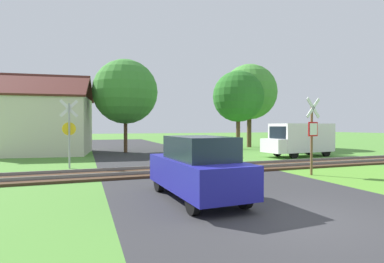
# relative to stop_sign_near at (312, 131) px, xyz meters

# --- Properties ---
(ground_plane) EXTENTS (160.00, 160.00, 0.00)m
(ground_plane) POSITION_rel_stop_sign_near_xyz_m (-4.49, -4.72, -1.84)
(ground_plane) COLOR #4C8433
(road_asphalt) EXTENTS (7.87, 80.00, 0.01)m
(road_asphalt) POSITION_rel_stop_sign_near_xyz_m (-4.49, -2.72, -1.84)
(road_asphalt) COLOR #2D2D30
(road_asphalt) RESTS_ON ground
(rail_track) EXTENTS (60.00, 2.60, 0.22)m
(rail_track) POSITION_rel_stop_sign_near_xyz_m (-4.49, 2.83, -1.78)
(rail_track) COLOR #422D1E
(rail_track) RESTS_ON ground
(stop_sign_near) EXTENTS (0.86, 0.23, 3.27)m
(stop_sign_near) POSITION_rel_stop_sign_near_xyz_m (0.00, 0.00, 0.00)
(stop_sign_near) COLOR brown
(stop_sign_near) RESTS_ON ground
(crossing_sign_far) EXTENTS (0.87, 0.20, 3.37)m
(crossing_sign_far) POSITION_rel_stop_sign_near_xyz_m (-9.72, 5.67, 0.10)
(crossing_sign_far) COLOR #9E9EA5
(crossing_sign_far) RESTS_ON ground
(house) EXTENTS (7.47, 6.62, 5.88)m
(house) POSITION_rel_stop_sign_near_xyz_m (-11.96, 14.40, 0.39)
(house) COLOR beige
(house) RESTS_ON ground
(tree_far) EXTENTS (5.41, 5.41, 8.13)m
(tree_far) POSITION_rel_stop_sign_near_xyz_m (6.28, 15.71, 3.57)
(tree_far) COLOR #513823
(tree_far) RESTS_ON ground
(tree_right) EXTENTS (4.56, 4.56, 7.01)m
(tree_right) POSITION_rel_stop_sign_near_xyz_m (3.95, 13.70, 2.87)
(tree_right) COLOR #513823
(tree_right) RESTS_ON ground
(tree_center) EXTENTS (5.03, 5.03, 7.28)m
(tree_center) POSITION_rel_stop_sign_near_xyz_m (-5.97, 13.75, 2.92)
(tree_center) COLOR #513823
(tree_center) RESTS_ON ground
(mail_truck) EXTENTS (5.04, 2.26, 2.24)m
(mail_truck) POSITION_rel_stop_sign_near_xyz_m (4.77, 6.53, -0.60)
(mail_truck) COLOR white
(mail_truck) RESTS_ON ground
(parked_car) EXTENTS (1.86, 4.09, 1.78)m
(parked_car) POSITION_rel_stop_sign_near_xyz_m (-6.03, -2.26, -0.95)
(parked_car) COLOR navy
(parked_car) RESTS_ON ground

